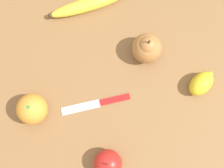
{
  "coord_description": "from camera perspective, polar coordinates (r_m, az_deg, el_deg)",
  "views": [
    {
      "loc": [
        -0.18,
        0.11,
        0.84
      ],
      "look_at": [
        -0.06,
        -0.01,
        0.03
      ],
      "focal_mm": 50.0,
      "sensor_mm": 36.0,
      "label": 1
    }
  ],
  "objects": [
    {
      "name": "apple",
      "position": [
        0.81,
        -0.75,
        -14.36
      ],
      "size": [
        0.07,
        0.07,
        0.08
      ],
      "color": "red",
      "rests_on": "ground_plane"
    },
    {
      "name": "lemon",
      "position": [
        0.86,
        16.02,
        0.1
      ],
      "size": [
        0.05,
        0.08,
        0.05
      ],
      "rotation": [
        0.0,
        0.0,
        4.7
      ],
      "color": "yellow",
      "rests_on": "ground_plane"
    },
    {
      "name": "banana",
      "position": [
        0.91,
        -4.45,
        14.23
      ],
      "size": [
        0.14,
        0.21,
        0.04
      ],
      "rotation": [
        0.0,
        0.0,
        4.21
      ],
      "color": "yellow",
      "rests_on": "ground_plane"
    },
    {
      "name": "ground_plane",
      "position": [
        0.86,
        -3.42,
        2.01
      ],
      "size": [
        3.0,
        3.0,
        0.0
      ],
      "primitive_type": "plane",
      "color": "olive"
    },
    {
      "name": "pear",
      "position": [
        0.84,
        6.4,
        6.59
      ],
      "size": [
        0.08,
        0.08,
        0.1
      ],
      "color": "#B2753D",
      "rests_on": "ground_plane"
    },
    {
      "name": "orange",
      "position": [
        0.83,
        -14.42,
        -4.45
      ],
      "size": [
        0.08,
        0.08,
        0.08
      ],
      "color": "orange",
      "rests_on": "ground_plane"
    },
    {
      "name": "paring_knife",
      "position": [
        0.84,
        -2.52,
        -3.54
      ],
      "size": [
        0.12,
        0.17,
        0.01
      ],
      "rotation": [
        0.0,
        0.0,
        5.7
      ],
      "color": "silver",
      "rests_on": "ground_plane"
    }
  ]
}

